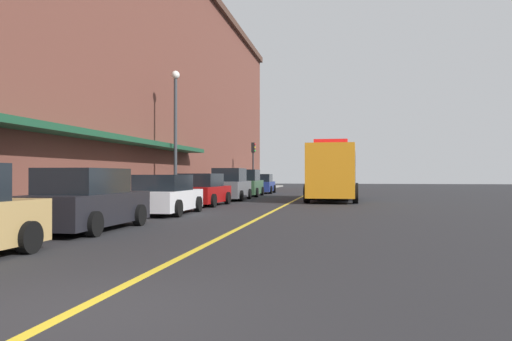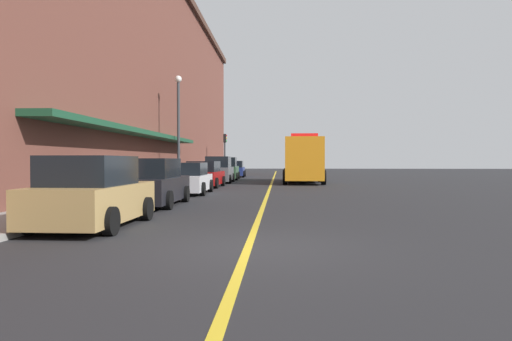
{
  "view_description": "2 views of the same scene",
  "coord_description": "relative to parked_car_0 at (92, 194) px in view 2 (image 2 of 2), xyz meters",
  "views": [
    {
      "loc": [
        3.02,
        -5.23,
        1.54
      ],
      "look_at": [
        -0.66,
        15.43,
        1.71
      ],
      "focal_mm": 35.53,
      "sensor_mm": 36.0,
      "label": 1
    },
    {
      "loc": [
        0.61,
        -8.66,
        1.65
      ],
      "look_at": [
        -1.26,
        26.64,
        0.85
      ],
      "focal_mm": 32.14,
      "sensor_mm": 36.0,
      "label": 2
    }
  ],
  "objects": [
    {
      "name": "parking_meter_1",
      "position": [
        -1.34,
        13.16,
        0.24
      ],
      "size": [
        0.14,
        0.18,
        1.33
      ],
      "color": "#4C4C51",
      "rests_on": "sidewalk_left"
    },
    {
      "name": "utility_truck",
      "position": [
        6.3,
        22.8,
        0.82
      ],
      "size": [
        3.04,
        8.58,
        3.43
      ],
      "rotation": [
        0.0,
        0.0,
        -1.59
      ],
      "color": "orange",
      "rests_on": "ground"
    },
    {
      "name": "parked_car_5",
      "position": [
        0.1,
        27.64,
        0.06
      ],
      "size": [
        2.13,
        4.82,
        1.89
      ],
      "rotation": [
        0.0,
        0.0,
        1.61
      ],
      "color": "#2D5133",
      "rests_on": "ground"
    },
    {
      "name": "ground_plane",
      "position": [
        4.01,
        22.65,
        -0.82
      ],
      "size": [
        112.0,
        112.0,
        0.0
      ],
      "primitive_type": "plane",
      "color": "#232326"
    },
    {
      "name": "traffic_light_near",
      "position": [
        -1.28,
        37.65,
        2.34
      ],
      "size": [
        0.38,
        0.36,
        4.3
      ],
      "color": "#232326",
      "rests_on": "sidewalk_left"
    },
    {
      "name": "parked_car_4",
      "position": [
        0.14,
        22.19,
        0.07
      ],
      "size": [
        2.13,
        4.75,
        1.92
      ],
      "rotation": [
        0.0,
        0.0,
        1.6
      ],
      "color": "#595B60",
      "rests_on": "ground"
    },
    {
      "name": "parked_car_0",
      "position": [
        0.0,
        0.0,
        0.0
      ],
      "size": [
        2.15,
        4.16,
        1.75
      ],
      "rotation": [
        0.0,
        0.0,
        1.55
      ],
      "color": "#A5844C",
      "rests_on": "ground"
    },
    {
      "name": "parking_meter_2",
      "position": [
        -1.34,
        17.26,
        0.24
      ],
      "size": [
        0.14,
        0.18,
        1.33
      ],
      "color": "#4C4C51",
      "rests_on": "sidewalk_left"
    },
    {
      "name": "parked_car_2",
      "position": [
        0.1,
        11.16,
        -0.09
      ],
      "size": [
        2.12,
        4.36,
        1.53
      ],
      "rotation": [
        0.0,
        0.0,
        1.59
      ],
      "color": "silver",
      "rests_on": "ground"
    },
    {
      "name": "sidewalk_left",
      "position": [
        -2.19,
        22.65,
        -0.74
      ],
      "size": [
        2.4,
        70.0,
        0.15
      ],
      "primitive_type": "cube",
      "color": "gray",
      "rests_on": "ground"
    },
    {
      "name": "parking_meter_0",
      "position": [
        -1.34,
        33.32,
        0.24
      ],
      "size": [
        0.14,
        0.18,
        1.33
      ],
      "color": "#4C4C51",
      "rests_on": "sidewalk_left"
    },
    {
      "name": "brick_building_left",
      "position": [
        -8.39,
        21.65,
        7.14
      ],
      "size": [
        11.17,
        64.0,
        15.9
      ],
      "color": "brown",
      "rests_on": "ground"
    },
    {
      "name": "street_lamp_left",
      "position": [
        -1.94,
        18.24,
        3.58
      ],
      "size": [
        0.44,
        0.44,
        6.94
      ],
      "color": "#33383D",
      "rests_on": "sidewalk_left"
    },
    {
      "name": "parked_car_3",
      "position": [
        0.01,
        16.65,
        -0.07
      ],
      "size": [
        2.19,
        4.17,
        1.59
      ],
      "rotation": [
        0.0,
        0.0,
        1.53
      ],
      "color": "maroon",
      "rests_on": "ground"
    },
    {
      "name": "lane_center_stripe",
      "position": [
        4.01,
        22.65,
        -0.81
      ],
      "size": [
        0.16,
        70.0,
        0.01
      ],
      "primitive_type": "cube",
      "color": "gold",
      "rests_on": "ground"
    },
    {
      "name": "parked_car_6",
      "position": [
        0.14,
        33.59,
        -0.07
      ],
      "size": [
        2.18,
        4.25,
        1.58
      ],
      "rotation": [
        0.0,
        0.0,
        1.6
      ],
      "color": "navy",
      "rests_on": "ground"
    },
    {
      "name": "parked_car_1",
      "position": [
        -0.02,
        5.34,
        -0.02
      ],
      "size": [
        2.07,
        4.51,
        1.71
      ],
      "rotation": [
        0.0,
        0.0,
        1.57
      ],
      "color": "black",
      "rests_on": "ground"
    }
  ]
}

